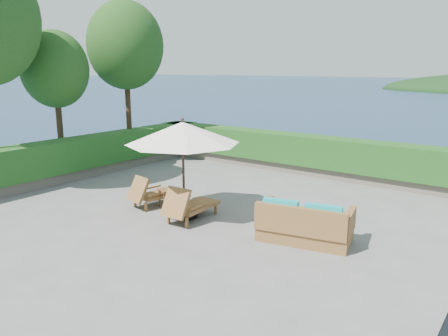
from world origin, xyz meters
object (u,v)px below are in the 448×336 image
Objects in this scene: lounge_right at (189,205)px; side_table at (168,192)px; lounge_left at (154,193)px; wicker_loveseat at (304,225)px; patio_umbrella at (183,134)px.

lounge_right reaches higher than side_table.
wicker_loveseat is at bearing 12.64° from lounge_left.
lounge_right is at bearing -0.45° from lounge_left.
wicker_loveseat reaches higher than lounge_right.
patio_umbrella reaches higher than side_table.
wicker_loveseat reaches higher than lounge_left.
wicker_loveseat is (3.11, 0.32, -1.71)m from patio_umbrella.
lounge_right reaches higher than lounge_left.
patio_umbrella is 1.77× the size of lounge_left.
lounge_left is (-1.25, 0.18, -1.72)m from patio_umbrella.
lounge_left is 1.55m from lounge_right.
side_table is (-0.89, 0.36, -1.68)m from patio_umbrella.
patio_umbrella is 1.73m from lounge_right.
wicker_loveseat is at bearing 5.90° from patio_umbrella.
lounge_right is 1.25m from side_table.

